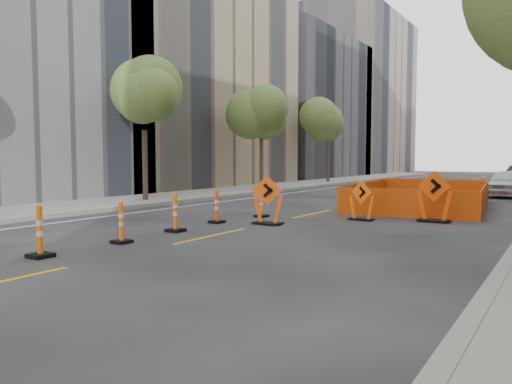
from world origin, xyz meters
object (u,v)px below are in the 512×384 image
Objects in this scene: channelizer_3 at (121,222)px; parked_car_near at (507,183)px; channelizer_4 at (175,212)px; chevron_sign_left at (268,200)px; channelizer_2 at (40,231)px; channelizer_6 at (261,203)px; channelizer_5 at (217,207)px; chevron_sign_center at (362,200)px; chevron_sign_right at (434,196)px.

channelizer_3 is 0.24× the size of parked_car_near.
chevron_sign_left is (1.38, 2.69, 0.20)m from channelizer_4.
channelizer_2 is 8.41m from channelizer_6.
channelizer_3 is 6.31m from channelizer_6.
channelizer_5 is 1.04× the size of channelizer_6.
channelizer_6 is (0.21, 4.20, -0.05)m from channelizer_4.
channelizer_3 is at bearing -102.16° from parked_car_near.
parked_car_near is at bearing 95.42° from chevron_sign_center.
parked_car_near is at bearing 68.49° from channelizer_5.
chevron_sign_center is 0.80× the size of chevron_sign_right.
chevron_sign_right is (4.20, 3.36, 0.07)m from chevron_sign_left.
channelizer_5 is (-0.15, 2.10, -0.03)m from channelizer_4.
channelizer_2 is at bearing -89.49° from channelizer_4.
chevron_sign_right is at bearing 47.31° from channelizer_4.
chevron_sign_right reaches higher than channelizer_6.
parked_car_near is (5.03, 16.04, -0.03)m from chevron_sign_left.
chevron_sign_right reaches higher than channelizer_3.
channelizer_4 is at bearing 90.51° from channelizer_2.
channelizer_5 is 0.25× the size of parked_car_near.
chevron_sign_left reaches higher than channelizer_5.
parked_car_near reaches higher than channelizer_4.
chevron_sign_center is at bearing 177.37° from chevron_sign_right.
chevron_sign_right reaches higher than channelizer_4.
channelizer_3 is 0.62× the size of chevron_sign_right.
channelizer_2 is at bearing -93.04° from channelizer_3.
chevron_sign_center reaches higher than channelizer_4.
channelizer_6 is (0.36, 2.10, -0.02)m from channelizer_5.
chevron_sign_left reaches higher than channelizer_3.
channelizer_4 is 1.10× the size of channelizer_6.
chevron_sign_left is at bearing 75.58° from channelizer_3.
channelizer_4 is 0.73× the size of chevron_sign_left.
channelizer_5 is 17.88m from parked_car_near.
channelizer_5 is 2.13m from channelizer_6.
chevron_sign_center is (3.42, 9.45, 0.11)m from channelizer_2.
channelizer_6 is 15.80m from parked_car_near.
channelizer_2 is 23.80m from parked_car_near.
chevron_sign_left is 16.81m from parked_car_near.
channelizer_5 is 0.63× the size of chevron_sign_right.
channelizer_4 is (-0.15, 2.10, 0.04)m from channelizer_3.
channelizer_6 is 0.67× the size of chevron_sign_left.
chevron_sign_left is at bearing -164.77° from chevron_sign_right.
channelizer_4 is at bearing -104.32° from parked_car_near.
channelizer_5 is 6.96m from chevron_sign_right.
channelizer_3 is at bearing -90.55° from channelizer_6.
channelizer_5 is 0.79× the size of chevron_sign_center.
parked_car_near reaches higher than channelizer_6.
channelizer_5 is at bearing 91.67° from channelizer_2.
channelizer_6 is (0.17, 8.41, -0.05)m from channelizer_2.
chevron_sign_right is (5.43, 8.15, 0.31)m from channelizer_3.
parked_car_near reaches higher than channelizer_3.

